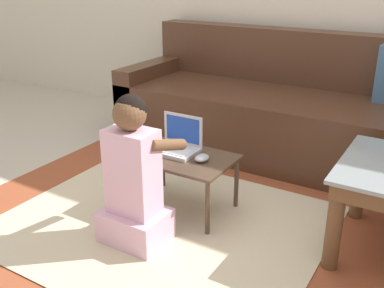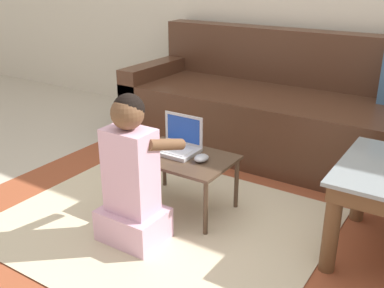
{
  "view_description": "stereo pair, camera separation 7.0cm",
  "coord_description": "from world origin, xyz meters",
  "px_view_note": "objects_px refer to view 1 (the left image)",
  "views": [
    {
      "loc": [
        1.13,
        -1.76,
        1.27
      ],
      "look_at": [
        -0.03,
        0.15,
        0.38
      ],
      "focal_mm": 42.0,
      "sensor_mm": 36.0,
      "label": 1
    },
    {
      "loc": [
        1.19,
        -1.72,
        1.27
      ],
      "look_at": [
        -0.03,
        0.15,
        0.38
      ],
      "focal_mm": 42.0,
      "sensor_mm": 36.0,
      "label": 2
    }
  ],
  "objects_px": {
    "laptop": "(177,145)",
    "person_seated": "(134,180)",
    "couch": "(282,113)",
    "laptop_desk": "(183,163)",
    "computer_mouse": "(202,158)"
  },
  "relations": [
    {
      "from": "laptop_desk",
      "to": "computer_mouse",
      "type": "distance_m",
      "value": 0.13
    },
    {
      "from": "couch",
      "to": "laptop",
      "type": "bearing_deg",
      "value": -102.38
    },
    {
      "from": "laptop",
      "to": "laptop_desk",
      "type": "bearing_deg",
      "value": -33.14
    },
    {
      "from": "laptop_desk",
      "to": "laptop",
      "type": "bearing_deg",
      "value": 146.86
    },
    {
      "from": "laptop_desk",
      "to": "laptop",
      "type": "distance_m",
      "value": 0.11
    },
    {
      "from": "laptop",
      "to": "person_seated",
      "type": "height_order",
      "value": "person_seated"
    },
    {
      "from": "computer_mouse",
      "to": "person_seated",
      "type": "distance_m",
      "value": 0.41
    },
    {
      "from": "couch",
      "to": "computer_mouse",
      "type": "xyz_separation_m",
      "value": [
        -0.04,
        -1.07,
        0.04
      ]
    },
    {
      "from": "couch",
      "to": "laptop",
      "type": "distance_m",
      "value": 1.06
    },
    {
      "from": "laptop_desk",
      "to": "computer_mouse",
      "type": "relative_size",
      "value": 5.87
    },
    {
      "from": "couch",
      "to": "person_seated",
      "type": "bearing_deg",
      "value": -97.41
    },
    {
      "from": "person_seated",
      "to": "computer_mouse",
      "type": "bearing_deg",
      "value": 68.75
    },
    {
      "from": "couch",
      "to": "laptop_desk",
      "type": "bearing_deg",
      "value": -98.41
    },
    {
      "from": "laptop",
      "to": "person_seated",
      "type": "relative_size",
      "value": 0.33
    },
    {
      "from": "couch",
      "to": "laptop_desk",
      "type": "height_order",
      "value": "couch"
    }
  ]
}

